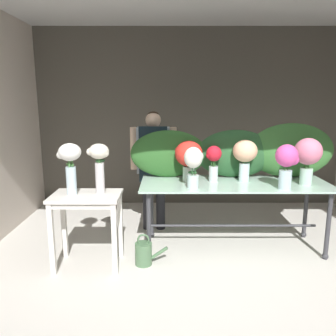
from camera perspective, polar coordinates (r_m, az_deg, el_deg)
ground_plane at (r=4.26m, az=4.82°, el=-12.51°), size 7.45×7.45×0.00m
wall_back at (r=5.58m, az=3.59°, el=8.31°), size 5.02×0.12×2.83m
display_table_glass at (r=3.98m, az=10.99°, el=-4.10°), size 2.15×0.81×0.80m
side_table_white at (r=3.60m, az=-13.71°, el=-6.23°), size 0.70×0.48×0.78m
florist at (r=4.41m, az=-2.58°, el=1.59°), size 0.60×0.24×1.58m
foliage_backdrop at (r=4.19m, az=12.22°, el=2.60°), size 2.46×0.28×0.66m
vase_peach_dahlias at (r=3.97m, az=12.69°, el=2.19°), size 0.28×0.28×0.48m
vase_crimson_tulips at (r=3.92m, az=7.60°, el=1.35°), size 0.18×0.18×0.42m
vase_scarlet_anemones at (r=3.90m, az=3.33°, el=2.00°), size 0.32×0.32×0.47m
vase_rosy_peonies at (r=4.02m, az=22.32°, el=1.98°), size 0.35×0.30×0.52m
vase_fuchsia_lilies at (r=3.74m, az=19.29°, el=0.85°), size 0.24×0.23×0.48m
vase_ivory_ranunculus at (r=3.59m, az=4.24°, el=0.78°), size 0.21×0.20×0.45m
vase_white_roses_tall at (r=3.52m, az=-16.35°, el=1.01°), size 0.25×0.23×0.53m
vase_cream_lisianthus_tall at (r=3.50m, az=-11.67°, el=1.07°), size 0.23×0.20×0.52m
watering_can at (r=3.71m, az=-4.18°, el=-14.16°), size 0.35×0.18×0.34m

